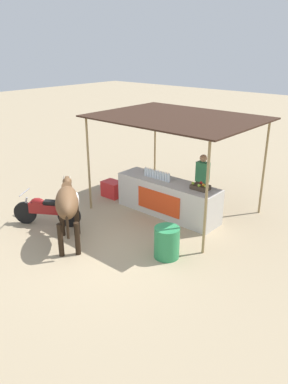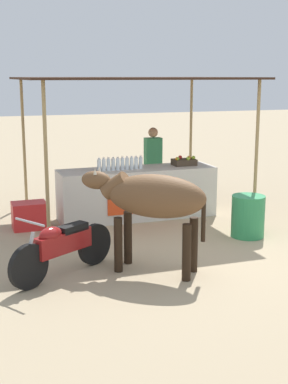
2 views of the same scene
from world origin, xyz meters
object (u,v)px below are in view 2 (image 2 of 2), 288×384
(fruit_crate, at_px, (184,162))
(cooler_box, at_px, (29,216))
(motorcycle_parked, at_px, (62,246))
(water_barrel, at_px, (248,216))
(vendor_behind_counter, at_px, (153,166))
(cow, at_px, (152,199))
(stall_counter, at_px, (137,193))

(fruit_crate, relative_size, cooler_box, 0.73)
(motorcycle_parked, bearing_deg, water_barrel, 13.51)
(vendor_behind_counter, height_order, cow, vendor_behind_counter)
(fruit_crate, height_order, water_barrel, fruit_crate)
(fruit_crate, height_order, cooler_box, fruit_crate)
(water_barrel, bearing_deg, motorcycle_parked, -166.49)
(vendor_behind_counter, height_order, motorcycle_parked, vendor_behind_counter)
(stall_counter, height_order, water_barrel, stall_counter)
(cow, bearing_deg, fruit_crate, 58.90)
(fruit_crate, bearing_deg, water_barrel, -78.33)
(stall_counter, relative_size, cow, 1.83)
(stall_counter, height_order, cooler_box, stall_counter)
(fruit_crate, bearing_deg, cow, -121.10)
(cow, distance_m, motorcycle_parked, 1.37)
(stall_counter, bearing_deg, vendor_behind_counter, 51.49)
(fruit_crate, relative_size, motorcycle_parked, 0.28)
(stall_counter, xyz_separation_m, water_barrel, (1.37, -1.81, -0.12))
(cooler_box, bearing_deg, vendor_behind_counter, 17.70)
(motorcycle_parked, bearing_deg, stall_counter, 53.25)
(cow, bearing_deg, cooler_box, 116.23)
(fruit_crate, bearing_deg, vendor_behind_counter, 118.96)
(vendor_behind_counter, distance_m, motorcycle_parked, 4.23)
(stall_counter, distance_m, cooler_box, 2.08)
(cooler_box, distance_m, motorcycle_parked, 2.52)
(cooler_box, bearing_deg, stall_counter, 2.69)
(stall_counter, relative_size, fruit_crate, 6.82)
(stall_counter, relative_size, motorcycle_parked, 1.90)
(water_barrel, relative_size, motorcycle_parked, 0.45)
(vendor_behind_counter, bearing_deg, water_barrel, -73.19)
(water_barrel, height_order, motorcycle_parked, motorcycle_parked)
(vendor_behind_counter, distance_m, cooler_box, 2.86)
(stall_counter, xyz_separation_m, fruit_crate, (0.99, 0.05, 0.55))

